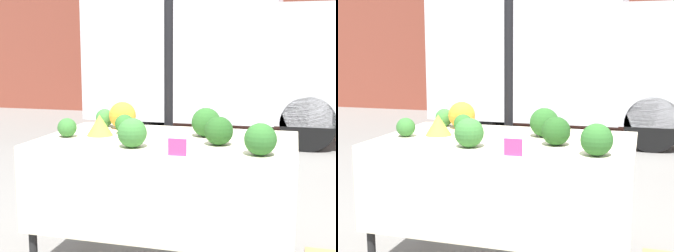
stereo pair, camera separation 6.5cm
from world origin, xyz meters
TOP-DOWN VIEW (x-y plane):
  - tent_pole at (-0.19, 0.70)m, footprint 0.07×0.07m
  - parked_truck at (-0.58, 5.15)m, footprint 4.24×2.17m
  - market_table at (0.00, -0.07)m, footprint 1.61×0.97m
  - orange_cauliflower at (-0.41, 0.28)m, footprint 0.19×0.19m
  - romanesco_head at (-0.46, -0.02)m, footprint 0.17×0.17m
  - broccoli_head_0 at (0.35, -0.13)m, footprint 0.17×0.17m
  - broccoli_head_1 at (-0.64, -0.13)m, footprint 0.12×0.12m
  - broccoli_head_2 at (-0.58, 0.33)m, footprint 0.13×0.13m
  - broccoli_head_3 at (-0.33, 0.09)m, footprint 0.13×0.13m
  - broccoli_head_4 at (0.61, -0.35)m, footprint 0.17×0.17m
  - broccoli_head_5 at (-0.12, -0.33)m, footprint 0.17×0.17m
  - broccoli_head_6 at (0.22, 0.12)m, footprint 0.19×0.19m
  - price_sign at (0.18, -0.47)m, footprint 0.10×0.01m

SIDE VIEW (x-z plane):
  - market_table at x=0.00m, z-range 0.34..1.26m
  - price_sign at x=0.18m, z-range 0.92..1.01m
  - broccoli_head_1 at x=-0.64m, z-range 0.92..1.04m
  - broccoli_head_2 at x=-0.58m, z-range 0.92..1.05m
  - broccoli_head_3 at x=-0.33m, z-range 0.92..1.05m
  - romanesco_head at x=-0.46m, z-range 0.92..1.06m
  - broccoli_head_0 at x=0.35m, z-range 0.92..1.09m
  - broccoli_head_5 at x=-0.12m, z-range 0.92..1.09m
  - broccoli_head_4 at x=0.61m, z-range 0.92..1.09m
  - broccoli_head_6 at x=0.22m, z-range 0.92..1.11m
  - orange_cauliflower at x=-0.41m, z-range 0.92..1.11m
  - tent_pole at x=-0.19m, z-range 0.00..2.75m
  - parked_truck at x=-0.58m, z-range 0.08..2.93m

